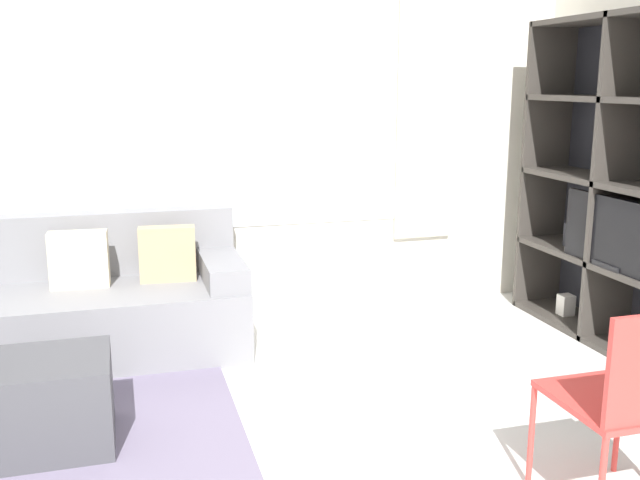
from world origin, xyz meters
TOP-DOWN VIEW (x-y plane):
  - wall_back at (0.00, 3.22)m, footprint 6.48×0.11m
  - couch_main at (-0.80, 2.75)m, footprint 1.99×0.85m
  - ottoman at (-0.94, 1.59)m, footprint 0.66×0.50m
  - folding_chair at (1.23, 0.40)m, footprint 0.44×0.46m

SIDE VIEW (x-z plane):
  - ottoman at x=-0.94m, z-range 0.00..0.42m
  - couch_main at x=-0.80m, z-range -0.11..0.71m
  - folding_chair at x=1.23m, z-range 0.09..0.95m
  - wall_back at x=0.00m, z-range 0.01..2.71m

